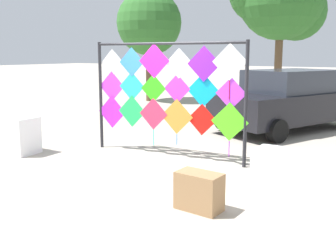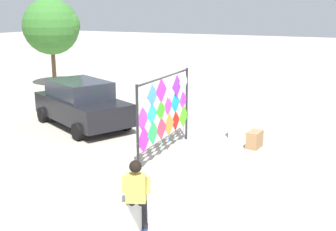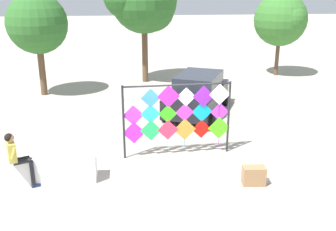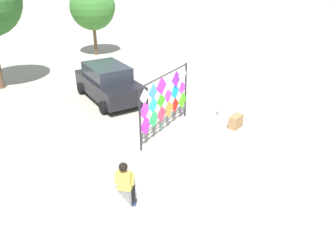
# 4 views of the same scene
# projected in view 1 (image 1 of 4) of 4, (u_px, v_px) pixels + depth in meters

# --- Properties ---
(ground) EXTENTS (120.00, 120.00, 0.00)m
(ground) POSITION_uv_depth(u_px,v_px,m) (142.00, 166.00, 7.46)
(ground) COLOR #ADA393
(kite_display_rack) EXTENTS (3.49, 0.24, 2.39)m
(kite_display_rack) POSITION_uv_depth(u_px,v_px,m) (167.00, 87.00, 7.92)
(kite_display_rack) COLOR #232328
(kite_display_rack) RESTS_ON ground
(parked_car) EXTENTS (3.50, 4.73, 1.69)m
(parked_car) POSITION_uv_depth(u_px,v_px,m) (288.00, 100.00, 10.85)
(parked_car) COLOR black
(parked_car) RESTS_ON ground
(cardboard_box_large) EXTENTS (0.65, 0.40, 0.53)m
(cardboard_box_large) POSITION_uv_depth(u_px,v_px,m) (199.00, 191.00, 5.32)
(cardboard_box_large) COLOR #9E754C
(cardboard_box_large) RESTS_ON ground
(tree_broadleaf) EXTENTS (2.89, 2.89, 4.94)m
(tree_broadleaf) POSITION_uv_depth(u_px,v_px,m) (148.00, 23.00, 17.27)
(tree_broadleaf) COLOR brown
(tree_broadleaf) RESTS_ON ground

